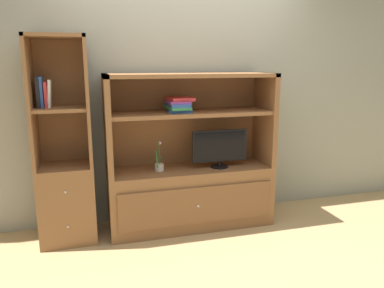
{
  "coord_description": "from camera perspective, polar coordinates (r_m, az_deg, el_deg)",
  "views": [
    {
      "loc": [
        -0.93,
        -2.99,
        1.61
      ],
      "look_at": [
        0.0,
        0.35,
        0.85
      ],
      "focal_mm": 34.71,
      "sensor_mm": 36.0,
      "label": 1
    }
  ],
  "objects": [
    {
      "name": "ground_plane",
      "position": [
        3.52,
        1.59,
        -14.8
      ],
      "size": [
        8.0,
        8.0,
        0.0
      ],
      "primitive_type": "plane",
      "color": "tan"
    },
    {
      "name": "painted_rear_wall",
      "position": [
        3.86,
        -1.62,
        9.29
      ],
      "size": [
        6.0,
        0.1,
        2.8
      ],
      "primitive_type": "cube",
      "color": "gray",
      "rests_on": "ground_plane"
    },
    {
      "name": "media_console",
      "position": [
        3.7,
        -0.24,
        -5.38
      ],
      "size": [
        1.61,
        0.53,
        1.51
      ],
      "color": "brown",
      "rests_on": "ground_plane"
    },
    {
      "name": "tv_monitor",
      "position": [
        3.64,
        4.28,
        -0.51
      ],
      "size": [
        0.55,
        0.17,
        0.38
      ],
      "color": "black",
      "rests_on": "media_console"
    },
    {
      "name": "potted_plant",
      "position": [
        3.56,
        -5.03,
        -3.28
      ],
      "size": [
        0.09,
        0.11,
        0.3
      ],
      "color": "beige",
      "rests_on": "media_console"
    },
    {
      "name": "magazine_stack",
      "position": [
        3.5,
        -2.16,
        6.04
      ],
      "size": [
        0.25,
        0.35,
        0.14
      ],
      "color": "#2D519E",
      "rests_on": "media_console"
    },
    {
      "name": "bookshelf_tall",
      "position": [
        3.55,
        -18.79,
        -4.79
      ],
      "size": [
        0.49,
        0.44,
        1.84
      ],
      "color": "brown",
      "rests_on": "ground_plane"
    },
    {
      "name": "upright_book_row",
      "position": [
        3.42,
        -21.85,
        7.27
      ],
      "size": [
        0.12,
        0.13,
        0.26
      ],
      "color": "black",
      "rests_on": "bookshelf_tall"
    }
  ]
}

